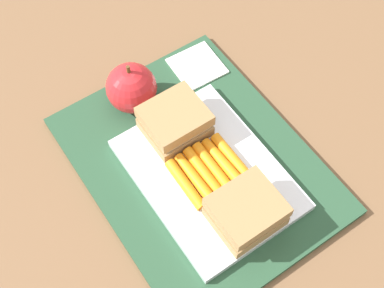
# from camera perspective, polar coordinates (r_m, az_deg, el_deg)

# --- Properties ---
(ground_plane) EXTENTS (2.40, 2.40, 0.00)m
(ground_plane) POSITION_cam_1_polar(r_m,az_deg,el_deg) (0.70, 0.58, -2.45)
(ground_plane) COLOR brown
(lunchbag_mat) EXTENTS (0.36, 0.28, 0.01)m
(lunchbag_mat) POSITION_cam_1_polar(r_m,az_deg,el_deg) (0.70, 0.58, -2.26)
(lunchbag_mat) COLOR #284C33
(lunchbag_mat) RESTS_ON ground_plane
(food_tray) EXTENTS (0.23, 0.17, 0.01)m
(food_tray) POSITION_cam_1_polar(r_m,az_deg,el_deg) (0.68, 1.79, -3.36)
(food_tray) COLOR white
(food_tray) RESTS_ON lunchbag_mat
(sandwich_half_left) EXTENTS (0.07, 0.08, 0.04)m
(sandwich_half_left) POSITION_cam_1_polar(r_m,az_deg,el_deg) (0.63, 6.00, -7.42)
(sandwich_half_left) COLOR #9E7A4C
(sandwich_half_left) RESTS_ON food_tray
(sandwich_half_right) EXTENTS (0.07, 0.08, 0.04)m
(sandwich_half_right) POSITION_cam_1_polar(r_m,az_deg,el_deg) (0.69, -1.91, 2.49)
(sandwich_half_right) COLOR #9E7A4C
(sandwich_half_right) RESTS_ON food_tray
(carrot_sticks_bundle) EXTENTS (0.08, 0.09, 0.02)m
(carrot_sticks_bundle) POSITION_cam_1_polar(r_m,az_deg,el_deg) (0.67, 1.79, -2.83)
(carrot_sticks_bundle) COLOR orange
(carrot_sticks_bundle) RESTS_ON food_tray
(apple) EXTENTS (0.07, 0.07, 0.08)m
(apple) POSITION_cam_1_polar(r_m,az_deg,el_deg) (0.72, -6.71, 6.17)
(apple) COLOR red
(apple) RESTS_ON lunchbag_mat
(paper_napkin) EXTENTS (0.07, 0.07, 0.00)m
(paper_napkin) POSITION_cam_1_polar(r_m,az_deg,el_deg) (0.78, 0.56, 8.61)
(paper_napkin) COLOR white
(paper_napkin) RESTS_ON lunchbag_mat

